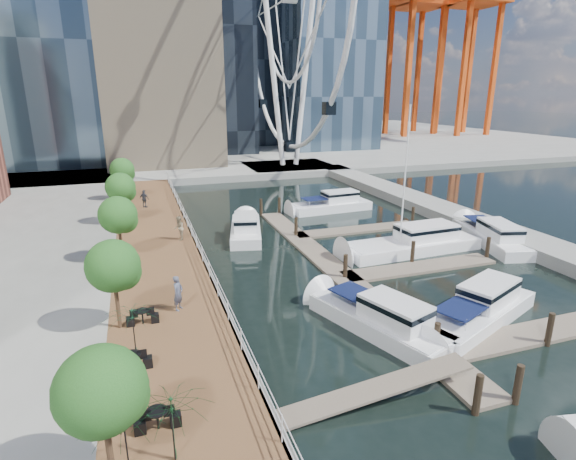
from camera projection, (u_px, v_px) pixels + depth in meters
The scene contains 17 objects.
ground at pixel (360, 346), 22.71m from camera, with size 520.00×520.00×0.00m, color black.
boardwalk at pixel (158, 258), 33.39m from camera, with size 6.00×60.00×1.00m, color brown.
seawall at pixel (199, 254), 34.31m from camera, with size 0.25×60.00×1.00m, color #595954.
land_far at pixel (175, 141), 114.98m from camera, with size 200.00×114.00×1.00m, color gray.
breakwater at pixel (443, 211), 46.82m from camera, with size 4.00×60.00×1.00m, color gray.
pier at pixel (289, 168), 73.97m from camera, with size 14.00×12.00×1.00m, color gray.
railing at pixel (196, 241), 33.98m from camera, with size 0.10×60.00×1.05m, color white, non-canonical shape.
floating_docks at pixel (393, 255), 34.05m from camera, with size 16.00×34.00×2.60m.
port_cranes at pixel (421, 64), 124.34m from camera, with size 40.00×52.00×38.00m.
street_trees at pixel (118, 215), 30.64m from camera, with size 2.60×42.60×4.60m.
cafe_tables at pixel (144, 388), 17.30m from camera, with size 2.50×13.70×0.74m.
yacht_foreground at pixel (476, 322), 25.05m from camera, with size 2.65×9.88×2.15m, color white, non-canonical shape.
pedestrian_near at pixel (178, 293), 24.09m from camera, with size 0.71×0.47×1.95m, color #464A5D.
pedestrian_mid at pixel (179, 228), 35.71m from camera, with size 0.94×0.74×1.94m, color gray.
pedestrian_far at pixel (144, 199), 45.96m from camera, with size 1.07×0.44×1.82m, color #31353E.
moored_yachts at pixel (405, 256), 35.25m from camera, with size 24.16×39.82×11.50m.
cafe_seating at pixel (144, 393), 15.73m from camera, with size 4.40×9.86×2.43m.
Camera 1 is at (-9.88, -17.78, 12.24)m, focal length 28.00 mm.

